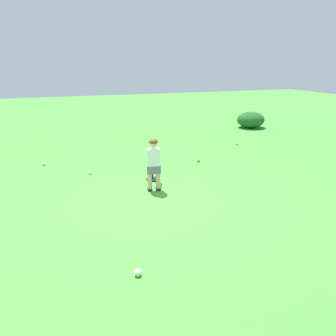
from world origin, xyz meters
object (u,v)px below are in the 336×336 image
Objects in this scene: play_ball_by_bucket at (237,144)px; play_ball_far_right at (138,273)px; play_ball_behind_batter at (44,164)px; child_batter at (154,160)px; play_ball_far_left at (90,173)px; batting_tee at (153,176)px; play_ball_center_lawn at (198,161)px.

play_ball_by_bucket is 0.82× the size of play_ball_far_right.
child_batter is at bearing 41.51° from play_ball_behind_batter.
play_ball_far_left is at bearing -177.63° from play_ball_far_right.
batting_tee is at bearing -58.46° from play_ball_by_bucket.
play_ball_behind_batter is (0.18, -5.71, 0.00)m from play_ball_by_bucket.
child_batter is 4.46m from play_ball_by_bucket.
play_ball_center_lawn is at bearing 90.58° from play_ball_far_left.
play_ball_far_right is 4.73m from play_ball_center_lawn.
batting_tee is (0.86, -1.51, 0.06)m from play_ball_center_lawn.
play_ball_far_right is at bearing -33.53° from play_ball_center_lawn.
play_ball_center_lawn is at bearing 130.82° from child_batter.
play_ball_center_lawn is (1.04, 3.82, -0.00)m from play_ball_behind_batter.
play_ball_far_right is at bearing 2.37° from play_ball_far_left.
child_batter is at bearing -53.23° from play_ball_by_bucket.
child_batter is 14.22× the size of play_ball_far_left.
play_ball_far_left is 2.77m from play_ball_center_lawn.
play_ball_far_left is at bearing -74.98° from play_ball_by_bucket.
play_ball_behind_batter reaches higher than play_ball_by_bucket.
play_ball_behind_batter is at bearing -129.48° from batting_tee.
play_ball_center_lawn is (-3.94, 2.61, -0.01)m from play_ball_far_right.
play_ball_by_bucket is at bearing 122.87° from play_ball_center_lawn.
play_ball_behind_batter is 5.13m from play_ball_far_right.
batting_tee is at bearing 56.66° from play_ball_far_left.
batting_tee reaches higher than play_ball_by_bucket.
play_ball_center_lawn is 1.74m from batting_tee.
batting_tee is (-0.55, 0.13, -0.55)m from child_batter.
play_ball_far_left is at bearing -123.34° from batting_tee.
child_batter reaches higher than play_ball_far_left.
play_ball_behind_batter is at bearing -166.42° from play_ball_far_right.
child_batter reaches higher than play_ball_behind_batter.
child_batter reaches higher than play_ball_by_bucket.
play_ball_by_bucket is 5.71m from play_ball_behind_batter.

